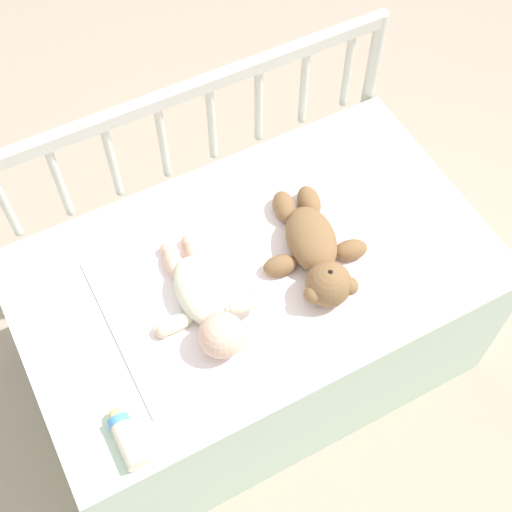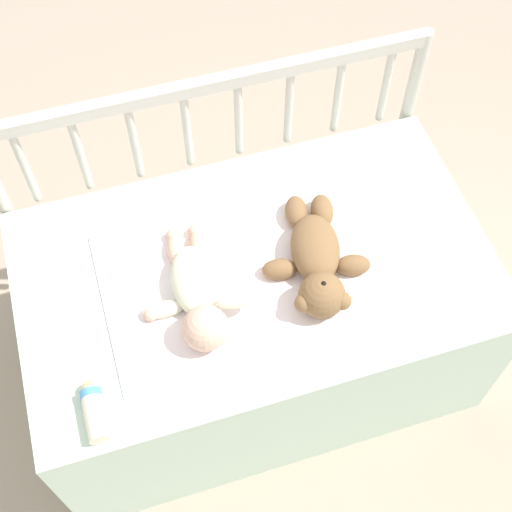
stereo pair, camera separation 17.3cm
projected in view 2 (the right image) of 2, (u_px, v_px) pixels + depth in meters
ground_plane at (255, 356)px, 2.23m from camera, size 12.00×12.00×0.00m
crib_mattress at (255, 317)px, 2.01m from camera, size 1.19×0.71×0.54m
crib_rail at (214, 145)px, 1.93m from camera, size 1.19×0.04×0.83m
blanket at (256, 273)px, 1.77m from camera, size 0.77×0.46×0.01m
teddy_bear at (317, 260)px, 1.74m from camera, size 0.27×0.37×0.11m
baby at (198, 293)px, 1.69m from camera, size 0.28×0.37×0.11m
baby_bottle at (94, 410)px, 1.56m from camera, size 0.05×0.14×0.05m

